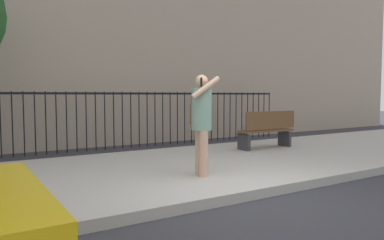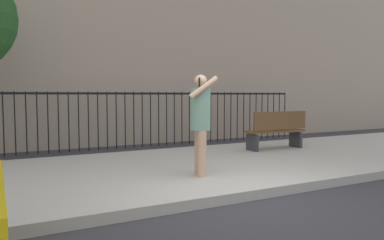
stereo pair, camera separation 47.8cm
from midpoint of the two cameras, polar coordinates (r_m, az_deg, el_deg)
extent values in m
plane|color=#333338|center=(5.43, 6.68, -12.28)|extent=(60.00, 60.00, 0.00)
cube|color=#B2ADA3|center=(7.21, -4.45, -7.61)|extent=(28.00, 4.40, 0.15)
cube|color=black|center=(10.48, -13.96, 3.99)|extent=(12.00, 0.04, 0.06)
cylinder|color=black|center=(10.00, -28.64, -0.66)|extent=(0.03, 0.03, 1.60)
cylinder|color=black|center=(10.02, -27.18, -0.61)|extent=(0.03, 0.03, 1.60)
cylinder|color=black|center=(10.04, -25.73, -0.55)|extent=(0.03, 0.03, 1.60)
cylinder|color=black|center=(10.08, -24.29, -0.50)|extent=(0.03, 0.03, 1.60)
cylinder|color=black|center=(10.11, -22.86, -0.44)|extent=(0.03, 0.03, 1.60)
cylinder|color=black|center=(10.16, -21.44, -0.39)|extent=(0.03, 0.03, 1.60)
cylinder|color=black|center=(10.21, -20.03, -0.34)|extent=(0.03, 0.03, 1.60)
cylinder|color=black|center=(10.26, -18.64, -0.28)|extent=(0.03, 0.03, 1.60)
cylinder|color=black|center=(10.33, -17.26, -0.23)|extent=(0.03, 0.03, 1.60)
cylinder|color=black|center=(10.39, -15.90, -0.18)|extent=(0.03, 0.03, 1.60)
cylinder|color=black|center=(10.47, -14.56, -0.13)|extent=(0.03, 0.03, 1.60)
cylinder|color=black|center=(10.55, -13.24, -0.08)|extent=(0.03, 0.03, 1.60)
cylinder|color=black|center=(10.63, -11.94, -0.03)|extent=(0.03, 0.03, 1.60)
cylinder|color=black|center=(10.72, -10.66, 0.02)|extent=(0.03, 0.03, 1.60)
cylinder|color=black|center=(10.82, -9.40, 0.07)|extent=(0.03, 0.03, 1.60)
cylinder|color=black|center=(10.92, -8.17, 0.12)|extent=(0.03, 0.03, 1.60)
cylinder|color=black|center=(11.03, -6.95, 0.17)|extent=(0.03, 0.03, 1.60)
cylinder|color=black|center=(11.14, -5.77, 0.21)|extent=(0.03, 0.03, 1.60)
cylinder|color=black|center=(11.25, -4.60, 0.26)|extent=(0.03, 0.03, 1.60)
cylinder|color=black|center=(11.37, -3.46, 0.30)|extent=(0.03, 0.03, 1.60)
cylinder|color=black|center=(11.50, -2.34, 0.34)|extent=(0.03, 0.03, 1.60)
cylinder|color=black|center=(11.63, -1.25, 0.38)|extent=(0.03, 0.03, 1.60)
cylinder|color=black|center=(11.76, -0.19, 0.43)|extent=(0.03, 0.03, 1.60)
cylinder|color=black|center=(11.90, 0.86, 0.46)|extent=(0.03, 0.03, 1.60)
cylinder|color=black|center=(12.04, 1.88, 0.50)|extent=(0.03, 0.03, 1.60)
cylinder|color=black|center=(12.18, 2.87, 0.54)|extent=(0.03, 0.03, 1.60)
cylinder|color=black|center=(12.33, 3.84, 0.58)|extent=(0.03, 0.03, 1.60)
cylinder|color=black|center=(12.48, 4.79, 0.61)|extent=(0.03, 0.03, 1.60)
cylinder|color=black|center=(12.64, 5.72, 0.65)|extent=(0.03, 0.03, 1.60)
cylinder|color=black|center=(12.79, 6.62, 0.68)|extent=(0.03, 0.03, 1.60)
cylinder|color=black|center=(12.96, 7.50, 0.71)|extent=(0.03, 0.03, 1.60)
cylinder|color=black|center=(13.12, 8.36, 0.74)|extent=(0.03, 0.03, 1.60)
cylinder|color=black|center=(13.29, 9.20, 0.77)|extent=(0.03, 0.03, 1.60)
cylinder|color=black|center=(13.46, 10.01, 0.80)|extent=(0.03, 0.03, 1.60)
cylinder|color=black|center=(13.63, 10.81, 0.83)|extent=(0.03, 0.03, 1.60)
cylinder|color=tan|center=(6.15, -0.45, -5.23)|extent=(0.15, 0.15, 0.77)
cylinder|color=tan|center=(6.34, -1.01, -4.95)|extent=(0.15, 0.15, 0.77)
cylinder|color=gray|center=(6.17, -0.74, 1.70)|extent=(0.41, 0.41, 0.70)
sphere|color=tan|center=(6.17, -0.74, 5.99)|extent=(0.22, 0.22, 0.22)
cylinder|color=tan|center=(5.98, -0.15, 5.02)|extent=(0.50, 0.20, 0.38)
cylinder|color=tan|center=(6.36, -1.28, 1.57)|extent=(0.09, 0.09, 0.54)
cube|color=black|center=(6.01, -0.85, 5.85)|extent=(0.03, 0.07, 0.15)
cube|color=brown|center=(6.42, -1.44, 0.84)|extent=(0.22, 0.31, 0.34)
cube|color=brown|center=(9.58, 9.80, -1.62)|extent=(1.60, 0.45, 0.05)
cube|color=brown|center=(9.42, 10.62, -0.02)|extent=(1.60, 0.06, 0.44)
cube|color=#333338|center=(9.16, 6.52, -3.41)|extent=(0.08, 0.41, 0.40)
cube|color=#333338|center=(10.09, 12.75, -2.81)|extent=(0.08, 0.41, 0.40)
camera|label=1|loc=(0.24, -92.13, -0.14)|focal=34.63mm
camera|label=2|loc=(0.24, 87.87, 0.14)|focal=34.63mm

